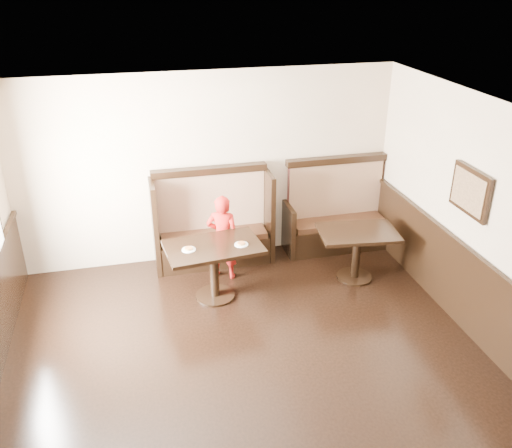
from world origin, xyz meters
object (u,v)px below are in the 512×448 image
object	(u,v)px
booth_neighbor	(336,218)
table_main	(214,258)
child	(223,237)
booth_main	(213,229)
table_neighbor	(357,243)

from	to	relation	value
booth_neighbor	table_main	world-z (taller)	booth_neighbor
booth_neighbor	child	size ratio (longest dim) A/B	1.31
booth_main	booth_neighbor	world-z (taller)	same
booth_neighbor	table_main	distance (m)	2.33
booth_neighbor	table_neighbor	distance (m)	0.99
booth_main	child	size ratio (longest dim) A/B	1.39
table_main	child	size ratio (longest dim) A/B	1.04
booth_main	booth_neighbor	xyz separation A→B (m)	(1.95, -0.00, -0.05)
table_main	table_neighbor	world-z (taller)	table_main
booth_main	table_main	distance (m)	1.02
table_main	child	distance (m)	0.54
booth_neighbor	child	distance (m)	1.96
booth_main	table_main	bearing A→B (deg)	-98.62
child	booth_main	bearing A→B (deg)	-60.96
table_main	table_neighbor	size ratio (longest dim) A/B	1.14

